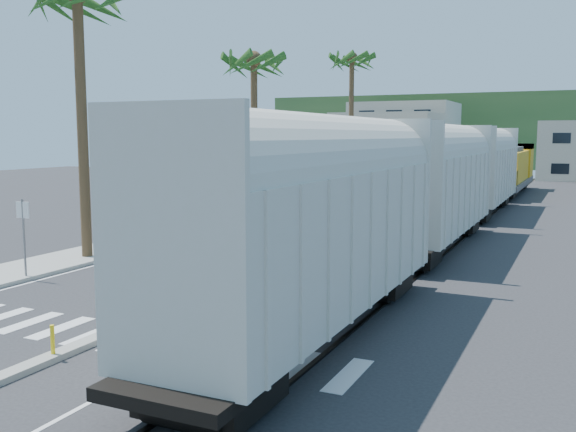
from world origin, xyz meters
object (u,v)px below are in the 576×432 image
(car_lead, at_px, (199,250))
(car_second, at_px, (221,235))
(cyclist, at_px, (215,294))
(street_sign, at_px, (23,227))

(car_lead, bearing_deg, car_second, 111.31)
(car_second, relative_size, cyclist, 1.77)
(car_lead, bearing_deg, cyclist, -50.62)
(car_second, xyz_separation_m, cyclist, (5.78, -10.01, 0.08))
(street_sign, bearing_deg, car_lead, 46.70)
(car_lead, height_order, car_second, car_second)
(car_lead, bearing_deg, street_sign, -129.90)
(cyclist, bearing_deg, car_lead, 51.49)
(street_sign, height_order, car_second, street_sign)
(car_lead, relative_size, cyclist, 1.62)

